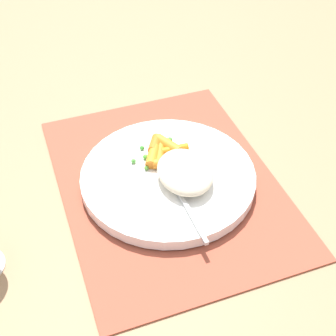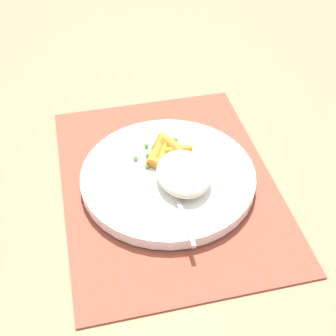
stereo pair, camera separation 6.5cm
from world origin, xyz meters
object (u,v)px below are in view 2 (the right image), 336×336
Objects in this scene: rice_mound at (184,173)px; plate at (168,177)px; fork at (173,186)px; carrot_portion at (165,152)px.

plate is at bearing 39.06° from rice_mound.
fork is (-0.03, -0.00, 0.01)m from plate.
fork is (-0.07, 0.00, -0.00)m from carrot_portion.
carrot_portion is at bearing 13.64° from rice_mound.
plate is 0.04m from fork.
carrot_portion is at bearing -2.44° from fork.
carrot_portion is (0.04, -0.00, 0.02)m from plate.
plate is 0.04m from rice_mound.
rice_mound is at bearing -60.46° from fork.
fork is at bearing -179.15° from plate.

